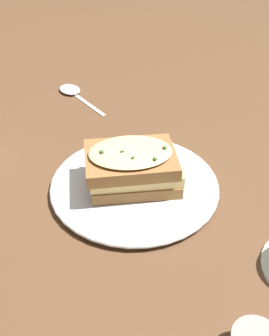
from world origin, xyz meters
TOP-DOWN VIEW (x-y plane):
  - ground_plane at (0.00, 0.00)m, footprint 2.40×2.40m
  - dinner_plate at (-0.01, -0.01)m, footprint 0.25×0.25m
  - sandwich at (-0.01, -0.01)m, footprint 0.16×0.13m
  - spoon at (-0.05, -0.34)m, footprint 0.05×0.16m

SIDE VIEW (x-z plane):
  - ground_plane at x=0.00m, z-range 0.00..0.00m
  - spoon at x=-0.05m, z-range 0.00..0.01m
  - dinner_plate at x=-0.01m, z-range 0.00..0.01m
  - sandwich at x=-0.01m, z-range 0.01..0.07m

